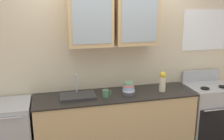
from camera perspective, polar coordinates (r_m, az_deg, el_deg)
name	(u,v)px	position (r m, az deg, el deg)	size (l,w,h in m)	color
back_wall_unit	(111,46)	(3.69, -0.33, 5.36)	(4.29, 0.43, 2.81)	beige
counter	(115,124)	(3.74, 0.76, -11.71)	(2.21, 0.60, 0.88)	tan
stove_range	(207,113)	(4.31, 20.20, -8.80)	(0.67, 0.59, 1.06)	#ADAFB5
sink_faucet	(78,95)	(3.49, -7.56, -5.54)	(0.47, 0.30, 0.30)	#2D2D30
bowl_stack	(129,89)	(3.55, 3.67, -4.15)	(0.18, 0.18, 0.17)	#4C4C54
vase	(163,82)	(3.70, 11.07, -2.51)	(0.09, 0.09, 0.29)	beige
cup_near_sink	(106,93)	(3.45, -1.39, -5.16)	(0.12, 0.08, 0.10)	#4C7F59
dishwasher	(8,136)	(3.69, -22.03, -13.35)	(0.63, 0.59, 0.88)	#ADAFB5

